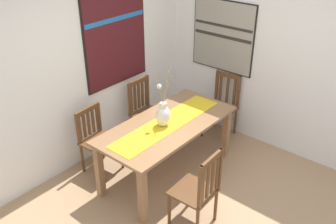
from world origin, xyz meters
TOP-DOWN VIEW (x-y plane):
  - ground_plane at (0.00, 0.00)m, footprint 6.40×6.40m
  - wall_back at (0.00, 1.86)m, footprint 6.40×0.12m
  - wall_side at (1.86, 0.00)m, footprint 0.12×6.40m
  - dining_table at (0.32, 0.72)m, footprint 1.80×0.85m
  - table_runner at (0.32, 0.72)m, footprint 1.66×0.36m
  - centerpiece_vase at (0.24, 0.72)m, footprint 0.23×0.17m
  - chair_0 at (1.60, 0.74)m, footprint 0.45×0.45m
  - chair_1 at (-0.15, -0.09)m, footprint 0.44×0.44m
  - chair_2 at (0.76, 1.51)m, footprint 0.43×0.43m
  - chair_3 at (-0.16, 1.48)m, footprint 0.45×0.45m
  - painting_on_back_wall at (0.54, 1.79)m, footprint 1.06×0.05m
  - painting_on_side_wall at (1.79, 0.93)m, footprint 0.05×0.99m

SIDE VIEW (x-z plane):
  - ground_plane at x=0.00m, z-range -0.03..0.00m
  - chair_3 at x=-0.16m, z-range 0.03..0.89m
  - chair_0 at x=1.60m, z-range 0.00..0.95m
  - chair_2 at x=0.76m, z-range 0.02..0.95m
  - chair_1 at x=-0.15m, z-range 0.01..0.96m
  - dining_table at x=0.32m, z-range 0.26..1.03m
  - table_runner at x=0.32m, z-range 0.76..0.77m
  - centerpiece_vase at x=0.24m, z-range 0.55..1.26m
  - wall_back at x=0.00m, z-range 0.00..2.70m
  - wall_side at x=1.86m, z-range 0.00..2.70m
  - painting_on_side_wall at x=1.79m, z-range 0.94..1.95m
  - painting_on_back_wall at x=0.54m, z-range 0.91..2.29m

